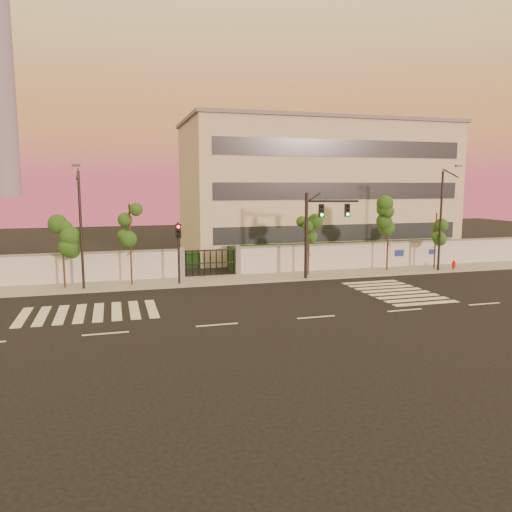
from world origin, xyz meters
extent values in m
plane|color=black|center=(0.00, 0.00, 0.00)|extent=(120.00, 120.00, 0.00)
cube|color=gray|center=(0.00, 10.50, 0.07)|extent=(60.00, 3.00, 0.15)
cube|color=silver|center=(14.50, 12.00, 1.00)|extent=(31.00, 0.30, 2.00)
cube|color=slate|center=(14.50, 12.00, 2.06)|extent=(31.00, 0.36, 0.12)
cube|color=slate|center=(-5.00, 12.00, 1.10)|extent=(0.35, 0.35, 2.20)
cube|color=slate|center=(-1.00, 12.00, 1.10)|extent=(0.35, 0.35, 2.20)
cube|color=black|center=(9.00, 14.50, 0.90)|extent=(20.00, 2.00, 1.80)
cube|color=black|center=(-16.00, 14.50, 0.70)|extent=(12.00, 1.80, 1.40)
cube|color=black|center=(-3.00, 17.00, 0.60)|extent=(6.00, 1.50, 1.20)
cube|color=beige|center=(9.00, 22.00, 6.00)|extent=(24.00, 12.00, 12.00)
cube|color=#262D38|center=(9.00, 15.98, 2.50)|extent=(22.00, 0.08, 1.40)
cube|color=#262D38|center=(9.00, 15.98, 6.00)|extent=(22.00, 0.08, 1.40)
cube|color=#262D38|center=(9.00, 15.98, 9.50)|extent=(22.00, 0.08, 1.40)
cube|color=slate|center=(9.00, 22.00, 12.10)|extent=(24.40, 12.40, 0.30)
cube|color=silver|center=(-14.00, 4.00, 0.01)|extent=(0.50, 4.00, 0.02)
cube|color=silver|center=(-13.10, 4.00, 0.01)|extent=(0.50, 4.00, 0.02)
cube|color=silver|center=(-12.20, 4.00, 0.01)|extent=(0.50, 4.00, 0.02)
cube|color=silver|center=(-11.30, 4.00, 0.01)|extent=(0.50, 4.00, 0.02)
cube|color=silver|center=(-10.40, 4.00, 0.01)|extent=(0.50, 4.00, 0.02)
cube|color=silver|center=(-9.50, 4.00, 0.01)|extent=(0.50, 4.00, 0.02)
cube|color=silver|center=(-8.60, 4.00, 0.01)|extent=(0.50, 4.00, 0.02)
cube|color=silver|center=(-7.70, 4.00, 0.01)|extent=(0.50, 4.00, 0.02)
cube|color=silver|center=(7.00, 1.00, 0.01)|extent=(4.00, 0.50, 0.02)
cube|color=silver|center=(7.00, 1.90, 0.01)|extent=(4.00, 0.50, 0.02)
cube|color=silver|center=(7.00, 2.80, 0.01)|extent=(4.00, 0.50, 0.02)
cube|color=silver|center=(7.00, 3.70, 0.01)|extent=(4.00, 0.50, 0.02)
cube|color=silver|center=(7.00, 4.60, 0.01)|extent=(4.00, 0.50, 0.02)
cube|color=silver|center=(7.00, 5.50, 0.01)|extent=(4.00, 0.50, 0.02)
cube|color=silver|center=(7.00, 6.40, 0.01)|extent=(4.00, 0.50, 0.02)
cube|color=silver|center=(7.00, 7.30, 0.01)|extent=(4.00, 0.50, 0.02)
cube|color=silver|center=(-10.00, 0.00, 0.01)|extent=(2.00, 0.15, 0.01)
cube|color=silver|center=(-5.00, 0.00, 0.01)|extent=(2.00, 0.15, 0.01)
cube|color=silver|center=(0.00, 0.00, 0.01)|extent=(2.00, 0.15, 0.01)
cube|color=silver|center=(5.00, 0.00, 0.01)|extent=(2.00, 0.15, 0.01)
cube|color=silver|center=(10.00, 0.00, 0.01)|extent=(2.00, 0.15, 0.01)
cylinder|color=#382314|center=(-12.54, 10.39, 2.18)|extent=(0.13, 0.13, 4.37)
sphere|color=#174814|center=(-12.54, 10.39, 3.50)|extent=(1.16, 1.16, 1.16)
sphere|color=#174814|center=(-12.17, 10.60, 2.84)|extent=(0.89, 0.89, 0.89)
sphere|color=#174814|center=(-12.86, 10.23, 3.06)|extent=(0.85, 0.85, 0.85)
cylinder|color=#382314|center=(-8.48, 10.14, 2.67)|extent=(0.11, 0.11, 5.33)
sphere|color=#174814|center=(-8.48, 10.14, 4.27)|extent=(1.04, 1.04, 1.04)
sphere|color=#174814|center=(-8.15, 10.33, 3.47)|extent=(0.79, 0.79, 0.79)
sphere|color=#174814|center=(-8.76, 10.00, 3.73)|extent=(0.75, 0.75, 0.75)
cylinder|color=#382314|center=(3.76, 10.37, 2.11)|extent=(0.11, 0.11, 4.22)
sphere|color=#174814|center=(3.76, 10.37, 3.38)|extent=(1.01, 1.01, 1.01)
sphere|color=#174814|center=(4.09, 10.56, 2.74)|extent=(0.77, 0.77, 0.77)
sphere|color=#174814|center=(3.49, 10.23, 2.95)|extent=(0.73, 0.73, 0.73)
cylinder|color=#382314|center=(10.18, 10.54, 2.79)|extent=(0.13, 0.13, 5.59)
sphere|color=#174814|center=(10.18, 10.54, 4.47)|extent=(1.16, 1.16, 1.16)
sphere|color=#174814|center=(10.55, 10.75, 3.63)|extent=(0.89, 0.89, 0.89)
sphere|color=#174814|center=(9.87, 10.38, 3.91)|extent=(0.84, 0.84, 0.84)
cylinder|color=#382314|center=(14.04, 10.17, 2.21)|extent=(0.11, 0.11, 4.42)
sphere|color=#174814|center=(14.04, 10.17, 3.53)|extent=(1.04, 1.04, 1.04)
sphere|color=#174814|center=(14.37, 10.36, 2.87)|extent=(0.80, 0.80, 0.80)
sphere|color=#174814|center=(13.76, 10.03, 3.09)|extent=(0.76, 0.76, 0.76)
cylinder|color=black|center=(3.09, 9.17, 2.99)|extent=(0.23, 0.23, 5.98)
cylinder|color=black|center=(4.92, 9.17, 5.40)|extent=(3.58, 1.11, 0.15)
cube|color=black|center=(4.15, 9.12, 4.77)|extent=(0.34, 0.17, 0.87)
sphere|color=#0CF259|center=(4.15, 9.01, 4.50)|extent=(0.19, 0.19, 0.19)
cube|color=black|center=(6.08, 9.12, 4.77)|extent=(0.34, 0.17, 0.87)
sphere|color=#0CF259|center=(6.08, 9.01, 4.50)|extent=(0.19, 0.19, 0.19)
cylinder|color=black|center=(-5.50, 9.73, 2.06)|extent=(0.15, 0.15, 4.13)
cube|color=black|center=(-5.50, 9.68, 3.58)|extent=(0.32, 0.17, 0.83)
sphere|color=red|center=(-5.50, 9.57, 3.83)|extent=(0.18, 0.18, 0.18)
cylinder|color=black|center=(-11.39, 9.77, 3.66)|extent=(0.16, 0.16, 7.33)
cylinder|color=black|center=(-11.39, 8.95, 7.14)|extent=(0.09, 1.75, 0.71)
cube|color=#3F3F44|center=(-11.39, 8.13, 7.60)|extent=(0.46, 0.23, 0.14)
cylinder|color=black|center=(13.91, 9.51, 3.76)|extent=(0.17, 0.17, 7.53)
cylinder|color=black|center=(13.91, 8.67, 7.34)|extent=(0.09, 1.80, 0.73)
cube|color=#3F3F44|center=(13.91, 7.82, 7.81)|extent=(0.47, 0.24, 0.14)
cylinder|color=red|center=(15.36, 9.58, 0.27)|extent=(0.24, 0.24, 0.55)
cylinder|color=red|center=(15.36, 9.58, 0.60)|extent=(0.31, 0.31, 0.11)
sphere|color=red|center=(15.36, 9.58, 0.72)|extent=(0.20, 0.20, 0.20)
cylinder|color=red|center=(15.36, 9.58, 0.38)|extent=(0.33, 0.21, 0.11)
camera|label=1|loc=(-9.51, -22.26, 6.50)|focal=35.00mm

